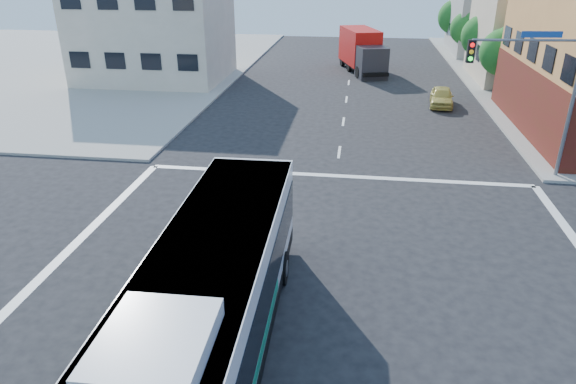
# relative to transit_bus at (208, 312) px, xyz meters

# --- Properties ---
(ground) EXTENTS (120.00, 120.00, 0.00)m
(ground) POSITION_rel_transit_bus_xyz_m (2.53, 4.30, -1.90)
(ground) COLOR black
(ground) RESTS_ON ground
(sidewalk_nw) EXTENTS (50.00, 50.00, 0.15)m
(sidewalk_nw) POSITION_rel_transit_bus_xyz_m (-32.47, 39.30, -1.83)
(sidewalk_nw) COLOR gray
(sidewalk_nw) RESTS_ON ground
(building_east_near) EXTENTS (12.06, 10.06, 9.00)m
(building_east_near) POSITION_rel_transit_bus_xyz_m (19.51, 38.28, 2.60)
(building_east_near) COLOR #C3AE95
(building_east_near) RESTS_ON ground
(building_east_far) EXTENTS (12.06, 10.06, 10.00)m
(building_east_far) POSITION_rel_transit_bus_xyz_m (19.51, 52.28, 3.10)
(building_east_far) COLOR gray
(building_east_far) RESTS_ON ground
(building_west) EXTENTS (12.06, 10.06, 8.00)m
(building_west) POSITION_rel_transit_bus_xyz_m (-14.49, 34.28, 2.10)
(building_west) COLOR beige
(building_west) RESTS_ON ground
(signal_mast_ne) EXTENTS (7.91, 1.13, 8.07)m
(signal_mast_ne) POSITION_rel_transit_bus_xyz_m (11.61, 14.92, 3.08)
(signal_mast_ne) COLOR slate
(signal_mast_ne) RESTS_ON ground
(street_tree_a) EXTENTS (3.60, 3.60, 5.53)m
(street_tree_a) POSITION_rel_transit_bus_xyz_m (14.43, 32.23, 1.69)
(street_tree_a) COLOR #352013
(street_tree_a) RESTS_ON ground
(street_tree_b) EXTENTS (3.80, 3.80, 5.79)m
(street_tree_b) POSITION_rel_transit_bus_xyz_m (14.43, 40.23, 1.85)
(street_tree_b) COLOR #352013
(street_tree_b) RESTS_ON ground
(street_tree_c) EXTENTS (3.40, 3.40, 5.29)m
(street_tree_c) POSITION_rel_transit_bus_xyz_m (14.43, 48.23, 1.56)
(street_tree_c) COLOR #352013
(street_tree_c) RESTS_ON ground
(street_tree_d) EXTENTS (4.00, 4.00, 6.03)m
(street_tree_d) POSITION_rel_transit_bus_xyz_m (14.43, 56.23, 1.98)
(street_tree_d) COLOR #352013
(street_tree_d) RESTS_ON ground
(transit_bus) EXTENTS (3.14, 13.19, 3.89)m
(transit_bus) POSITION_rel_transit_bus_xyz_m (0.00, 0.00, 0.00)
(transit_bus) COLOR black
(transit_bus) RESTS_ON ground
(box_truck) EXTENTS (4.83, 8.93, 3.86)m
(box_truck) POSITION_rel_transit_bus_xyz_m (3.57, 40.31, -0.03)
(box_truck) COLOR #27272C
(box_truck) RESTS_ON ground
(parked_car) EXTENTS (2.04, 4.16, 1.37)m
(parked_car) POSITION_rel_transit_bus_xyz_m (9.49, 28.36, -1.22)
(parked_car) COLOR #C2B44F
(parked_car) RESTS_ON ground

